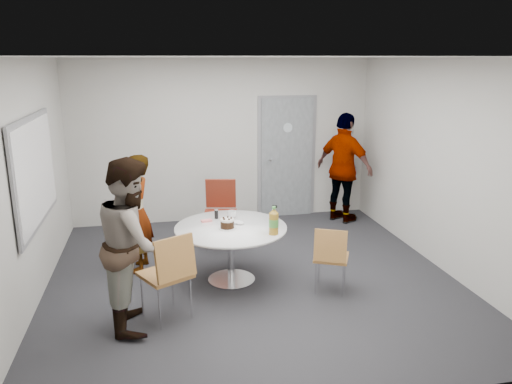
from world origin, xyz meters
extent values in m
plane|color=black|center=(0.00, 0.00, 0.00)|extent=(5.00, 5.00, 0.00)
plane|color=silver|center=(0.00, 0.00, 2.70)|extent=(5.00, 5.00, 0.00)
plane|color=#B5B2AB|center=(0.00, 2.50, 1.35)|extent=(5.00, 0.00, 5.00)
plane|color=#B5B2AB|center=(-2.50, 0.00, 1.35)|extent=(0.00, 5.00, 5.00)
plane|color=#B5B2AB|center=(2.50, 0.00, 1.35)|extent=(0.00, 5.00, 5.00)
plane|color=#B5B2AB|center=(0.00, -2.50, 1.35)|extent=(5.00, 0.00, 5.00)
cube|color=slate|center=(1.10, 2.47, 1.02)|extent=(0.90, 0.05, 2.05)
cube|color=gray|center=(1.10, 2.50, 1.02)|extent=(1.02, 0.04, 2.12)
cylinder|color=#B2BFC6|center=(1.10, 2.44, 1.55)|extent=(0.16, 0.01, 0.16)
cylinder|color=silver|center=(0.78, 2.41, 1.02)|extent=(0.04, 0.14, 0.04)
cube|color=gray|center=(-2.46, 0.20, 1.45)|extent=(0.03, 1.90, 1.25)
cube|color=white|center=(-2.44, 0.20, 1.45)|extent=(0.01, 1.78, 1.13)
cylinder|color=white|center=(-0.27, -0.02, 0.70)|extent=(1.36, 1.36, 0.03)
cylinder|color=silver|center=(-0.27, -0.02, 0.35)|extent=(0.09, 0.09, 0.66)
cylinder|color=silver|center=(-0.27, -0.02, 0.01)|extent=(0.58, 0.58, 0.02)
cylinder|color=white|center=(-0.32, -0.07, 0.71)|extent=(0.22, 0.22, 0.01)
cylinder|color=black|center=(-0.32, -0.07, 0.76)|extent=(0.16, 0.16, 0.09)
cylinder|color=white|center=(-0.32, -0.07, 0.82)|extent=(0.17, 0.17, 0.02)
cylinder|color=olive|center=(0.18, -0.38, 0.84)|extent=(0.11, 0.11, 0.25)
cylinder|color=#488E39|center=(0.18, -0.38, 0.85)|extent=(0.11, 0.11, 0.10)
cone|color=olive|center=(0.18, -0.38, 0.99)|extent=(0.11, 0.11, 0.05)
cylinder|color=#4BA349|center=(0.18, -0.38, 1.03)|extent=(0.04, 0.04, 0.03)
imported|color=white|center=(-0.20, 0.32, 0.76)|extent=(0.16, 0.16, 0.09)
cylinder|color=black|center=(-0.40, 0.34, 0.77)|extent=(0.05, 0.05, 0.11)
cylinder|color=silver|center=(0.31, 0.12, 0.79)|extent=(0.06, 0.06, 0.17)
cylinder|color=black|center=(0.31, 0.12, 0.89)|extent=(0.07, 0.07, 0.03)
cube|color=#ED7876|center=(-0.53, 0.23, 0.72)|extent=(0.14, 0.09, 0.02)
ellipsoid|color=silver|center=(-0.17, 0.07, 0.73)|extent=(0.20, 0.20, 0.03)
cube|color=brown|center=(-1.08, -0.78, 0.49)|extent=(0.62, 0.62, 0.04)
cube|color=brown|center=(-0.98, -0.97, 0.75)|extent=(0.43, 0.30, 0.44)
cylinder|color=silver|center=(-1.01, -0.53, 0.25)|extent=(0.02, 0.02, 0.49)
cylinder|color=silver|center=(-1.33, -0.71, 0.25)|extent=(0.02, 0.02, 0.49)
cylinder|color=silver|center=(-0.83, -0.86, 0.25)|extent=(0.02, 0.02, 0.49)
cylinder|color=silver|center=(-1.16, -1.03, 0.25)|extent=(0.02, 0.02, 0.49)
cube|color=brown|center=(0.85, -0.51, 0.42)|extent=(0.52, 0.52, 0.03)
cube|color=brown|center=(0.77, -0.67, 0.63)|extent=(0.37, 0.23, 0.37)
cylinder|color=silver|center=(1.06, -0.43, 0.21)|extent=(0.02, 0.02, 0.42)
cylinder|color=silver|center=(0.78, -0.30, 0.21)|extent=(0.02, 0.02, 0.42)
cylinder|color=silver|center=(0.93, -0.71, 0.21)|extent=(0.02, 0.02, 0.42)
cylinder|color=silver|center=(0.64, -0.58, 0.21)|extent=(0.02, 0.02, 0.42)
cube|color=maroon|center=(-0.24, 1.15, 0.50)|extent=(0.55, 0.55, 0.04)
cube|color=maroon|center=(-0.20, 1.37, 0.76)|extent=(0.46, 0.18, 0.45)
cylinder|color=silver|center=(-0.47, 1.00, 0.25)|extent=(0.02, 0.02, 0.50)
cylinder|color=silver|center=(-0.09, 0.93, 0.25)|extent=(0.02, 0.02, 0.50)
cylinder|color=silver|center=(-0.39, 1.37, 0.25)|extent=(0.02, 0.02, 0.50)
cylinder|color=silver|center=(-0.02, 1.30, 0.25)|extent=(0.02, 0.02, 0.50)
imported|color=#A5C6EA|center=(-1.39, 0.58, 0.76)|extent=(0.44, 0.60, 1.52)
imported|color=white|center=(-1.39, -0.83, 0.88)|extent=(0.68, 0.87, 1.76)
imported|color=black|center=(1.95, 1.95, 0.92)|extent=(0.96, 1.15, 1.84)
camera|label=1|loc=(-1.12, -5.69, 2.69)|focal=35.00mm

